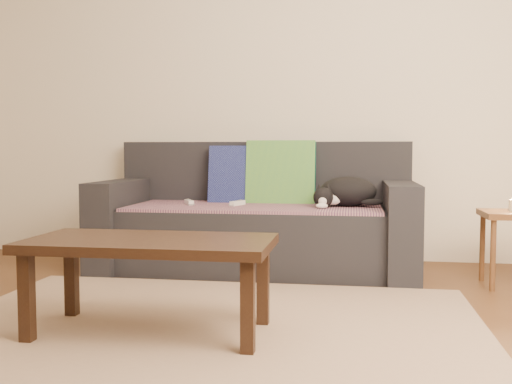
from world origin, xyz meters
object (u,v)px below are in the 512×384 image
at_px(wii_remote_a, 189,202).
at_px(wii_remote_b, 238,203).
at_px(sofa, 257,223).
at_px(coffee_table, 150,251).
at_px(cat, 346,192).

height_order(wii_remote_a, wii_remote_b, same).
bearing_deg(sofa, wii_remote_b, -139.51).
distance_m(wii_remote_a, coffee_table, 1.49).
distance_m(cat, coffee_table, 1.71).
height_order(sofa, coffee_table, sofa).
relative_size(wii_remote_b, coffee_table, 0.14).
xyz_separation_m(wii_remote_a, wii_remote_b, (0.34, -0.01, 0.00)).
relative_size(cat, wii_remote_a, 3.02).
bearing_deg(wii_remote_a, wii_remote_b, -119.48).
bearing_deg(cat, sofa, 169.36).
relative_size(cat, wii_remote_b, 3.02).
xyz_separation_m(sofa, coffee_table, (-0.23, -1.56, 0.06)).
bearing_deg(wii_remote_a, cat, -116.00).
height_order(cat, wii_remote_b, cat).
height_order(cat, coffee_table, cat).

